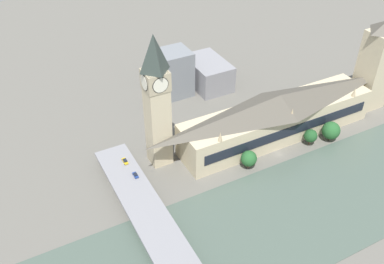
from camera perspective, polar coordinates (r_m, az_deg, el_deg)
name	(u,v)px	position (r m, az deg, el deg)	size (l,w,h in m)	color
ground_plane	(279,154)	(224.10, 11.52, -2.94)	(600.00, 600.00, 0.00)	#605E56
river_water	(326,198)	(206.04, 17.40, -8.36)	(57.87, 360.00, 0.30)	#47564C
parliament_hall	(278,116)	(229.29, 11.37, 2.10)	(22.72, 109.62, 25.56)	#C1B28E
clock_tower	(157,100)	(195.17, -4.74, 4.33)	(11.22, 11.22, 68.12)	#C1B28E
victoria_tower	(376,65)	(265.24, 23.29, 8.25)	(15.01, 15.01, 56.95)	#C1B28E
road_bridge	(174,258)	(170.49, -2.45, -16.42)	(147.74, 16.00, 5.30)	slate
car_northbound_mid	(125,161)	(208.92, -8.93, -3.84)	(4.74, 1.91, 1.46)	gold
car_southbound_lead	(135,175)	(200.77, -7.55, -5.70)	(4.06, 1.77, 1.44)	navy
city_block_west	(172,73)	(260.50, -2.73, 7.80)	(18.43, 22.45, 28.54)	slate
city_block_center	(208,73)	(272.79, 2.09, 7.85)	(32.74, 21.30, 16.85)	gray
tree_embankment_near	(311,136)	(230.38, 15.53, -0.50)	(6.97, 6.97, 9.49)	brown
tree_embankment_mid	(331,130)	(236.47, 18.05, 0.19)	(9.54, 9.54, 11.26)	brown
tree_embankment_far	(249,159)	(209.75, 7.59, -3.53)	(7.93, 7.93, 9.93)	brown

